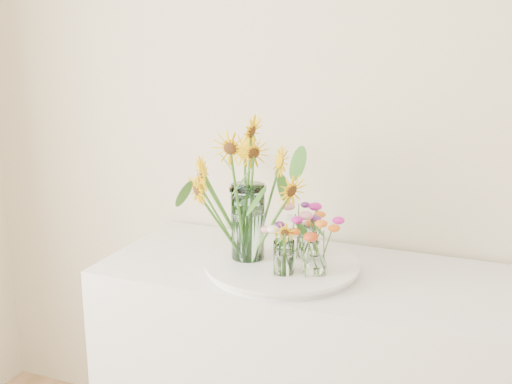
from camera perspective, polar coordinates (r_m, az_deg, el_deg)
tray at (r=2.14m, az=2.32°, el=-6.69°), size 0.49×0.49×0.02m
mason_jar at (r=2.13m, az=-0.73°, el=-2.71°), size 0.14×0.14×0.26m
sunflower_bouquet at (r=2.10m, az=-0.74°, el=0.31°), size 0.87×0.87×0.49m
small_vase_a at (r=2.02m, az=2.49°, el=-5.87°), size 0.08×0.08×0.11m
wildflower_posy_a at (r=2.01m, az=2.50°, el=-4.67°), size 0.18×0.18×0.20m
small_vase_b at (r=2.03m, az=5.22°, el=-5.86°), size 0.10×0.10×0.11m
wildflower_posy_b at (r=2.01m, az=5.25°, el=-4.66°), size 0.22×0.22×0.20m
small_vase_c at (r=2.17m, az=4.59°, el=-4.35°), size 0.08×0.08×0.12m
wildflower_posy_c at (r=2.16m, az=4.61°, el=-3.22°), size 0.21×0.21×0.21m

